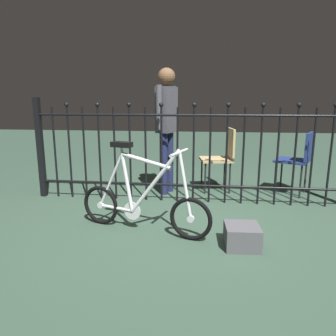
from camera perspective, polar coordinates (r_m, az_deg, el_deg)
The scene contains 7 objects.
ground_plane at distance 3.19m, azimuth 3.00°, elevation -10.73°, with size 20.00×20.00×0.00m, color #314739.
iron_fence at distance 3.81m, azimuth 2.97°, elevation 3.21°, with size 3.95×0.07×1.29m.
bicycle at distance 2.99m, azimuth -4.76°, elevation -6.11°, with size 1.33×0.51×0.87m.
chair_navy at distance 4.47m, azimuth 22.90°, elevation 1.93°, with size 0.54×0.54×0.85m.
chair_tan at distance 4.38m, azimuth 9.93°, elevation 2.59°, with size 0.48×0.48×0.88m.
person_visitor at distance 4.15m, azimuth -0.26°, elevation 8.82°, with size 0.28×0.45×1.66m.
display_crate at distance 2.82m, azimuth 13.45°, elevation -12.11°, with size 0.29×0.29×0.20m, color #4C4C51.
Camera 1 is at (0.19, -2.93, 1.24)m, focal length 33.11 mm.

